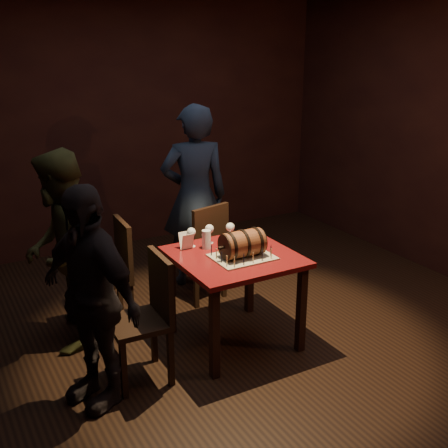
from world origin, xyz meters
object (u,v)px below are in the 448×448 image
at_px(person_back, 195,197).
at_px(pub_table, 234,268).
at_px(barrel_cake, 242,244).
at_px(wine_glass_mid, 209,230).
at_px(pint_of_ale, 206,240).
at_px(wine_glass_left, 191,233).
at_px(chair_left_front, 148,311).
at_px(wine_glass_right, 230,228).
at_px(person_left_front, 90,298).
at_px(person_left_rear, 62,252).
at_px(chair_left_rear, 113,269).
at_px(chair_back, 204,247).

bearing_deg(person_back, pub_table, 92.87).
distance_m(barrel_cake, wine_glass_mid, 0.41).
distance_m(pub_table, pint_of_ale, 0.31).
xyz_separation_m(wine_glass_left, wine_glass_mid, (0.16, 0.00, -0.00)).
bearing_deg(pub_table, wine_glass_mid, 98.95).
bearing_deg(chair_left_front, pint_of_ale, 29.21).
xyz_separation_m(wine_glass_left, wine_glass_right, (0.33, -0.04, 0.00)).
bearing_deg(pub_table, person_left_front, -170.14).
bearing_deg(person_back, wine_glass_left, 77.06).
xyz_separation_m(barrel_cake, person_left_front, (-1.22, -0.12, -0.11)).
relative_size(wine_glass_right, person_left_rear, 0.10).
height_order(pub_table, chair_left_rear, chair_left_rear).
height_order(wine_glass_left, chair_back, chair_back).
height_order(chair_back, chair_left_rear, same).
bearing_deg(chair_left_front, chair_back, 45.55).
bearing_deg(wine_glass_mid, chair_back, 68.29).
distance_m(pint_of_ale, person_left_rear, 1.12).
distance_m(wine_glass_left, chair_left_front, 0.80).
height_order(chair_left_front, person_left_rear, person_left_rear).
bearing_deg(chair_left_rear, wine_glass_mid, -29.05).
height_order(wine_glass_left, person_left_front, person_left_front).
bearing_deg(person_back, chair_back, 89.16).
relative_size(wine_glass_left, wine_glass_right, 1.00).
relative_size(chair_left_front, person_left_front, 0.61).
relative_size(barrel_cake, person_left_rear, 0.24).
distance_m(pub_table, person_left_front, 1.22).
height_order(barrel_cake, person_left_front, person_left_front).
distance_m(wine_glass_right, pint_of_ale, 0.25).
bearing_deg(person_back, barrel_cake, 94.58).
relative_size(barrel_cake, wine_glass_right, 2.32).
distance_m(wine_glass_right, chair_back, 0.63).
xyz_separation_m(wine_glass_left, chair_left_front, (-0.56, -0.45, -0.35)).
relative_size(wine_glass_left, person_back, 0.09).
bearing_deg(wine_glass_right, chair_left_front, -155.45).
height_order(wine_glass_right, chair_back, chair_back).
bearing_deg(wine_glass_left, person_back, 62.14).
xyz_separation_m(person_back, person_left_front, (-1.45, -1.41, -0.13)).
distance_m(pub_table, wine_glass_mid, 0.39).
bearing_deg(chair_left_front, person_left_front, -170.74).
xyz_separation_m(wine_glass_left, chair_back, (0.35, 0.48, -0.35)).
xyz_separation_m(pub_table, chair_back, (0.14, 0.80, -0.12)).
bearing_deg(chair_left_rear, pub_table, -43.16).
bearing_deg(wine_glass_mid, chair_left_front, -147.99).
bearing_deg(wine_glass_mid, pub_table, -81.05).
distance_m(barrel_cake, chair_back, 0.95).
relative_size(wine_glass_mid, person_left_front, 0.11).
bearing_deg(person_left_rear, pub_table, 83.52).
distance_m(pub_table, person_back, 1.25).
bearing_deg(wine_glass_right, wine_glass_mid, 164.91).
distance_m(wine_glass_mid, chair_left_front, 0.92).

